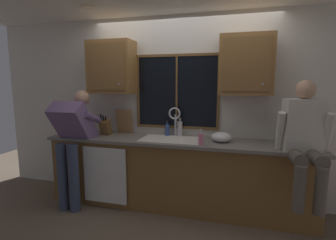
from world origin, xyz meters
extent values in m
cube|color=silver|center=(0.00, 0.06, 1.27)|extent=(5.79, 0.12, 2.55)
cylinder|color=#FFEAB2|center=(-1.02, -0.60, 2.54)|extent=(0.14, 0.14, 0.01)
cube|color=black|center=(-0.06, -0.01, 1.52)|extent=(1.10, 0.02, 0.95)
cube|color=brown|center=(-0.06, -0.02, 2.02)|extent=(1.17, 0.02, 0.04)
cube|color=brown|center=(-0.06, -0.02, 1.03)|extent=(1.17, 0.02, 0.04)
cube|color=brown|center=(-0.63, -0.02, 1.52)|extent=(0.03, 0.02, 0.95)
cube|color=brown|center=(0.50, -0.02, 1.52)|extent=(0.03, 0.02, 0.95)
cube|color=brown|center=(-0.06, -0.02, 1.52)|extent=(0.02, 0.02, 0.95)
cube|color=brown|center=(0.00, -0.29, 0.44)|extent=(3.39, 0.58, 0.88)
cube|color=slate|center=(0.00, -0.31, 0.90)|extent=(3.45, 0.62, 0.04)
cube|color=white|center=(-0.88, -0.61, 0.46)|extent=(0.60, 0.02, 0.74)
cube|color=olive|center=(-0.96, -0.17, 1.86)|extent=(0.63, 0.33, 0.72)
cube|color=brown|center=(-0.96, -0.34, 1.86)|extent=(0.55, 0.01, 0.62)
sphere|color=#B2B2B7|center=(-0.77, -0.34, 1.63)|extent=(0.02, 0.02, 0.02)
cube|color=olive|center=(0.83, -0.17, 1.86)|extent=(0.63, 0.33, 0.72)
cube|color=brown|center=(0.83, -0.34, 1.86)|extent=(0.55, 0.01, 0.62)
sphere|color=#B2B2B7|center=(1.02, -0.34, 1.63)|extent=(0.02, 0.02, 0.02)
cube|color=white|center=(-0.06, -0.30, 0.91)|extent=(0.80, 0.46, 0.02)
cube|color=beige|center=(-0.26, -0.30, 0.81)|extent=(0.36, 0.42, 0.20)
cube|color=beige|center=(0.14, -0.30, 0.81)|extent=(0.36, 0.42, 0.20)
cube|color=white|center=(-0.06, -0.30, 0.81)|extent=(0.04, 0.42, 0.20)
cylinder|color=silver|center=(-0.06, -0.08, 1.07)|extent=(0.03, 0.03, 0.30)
torus|color=silver|center=(-0.06, -0.14, 1.24)|extent=(0.16, 0.02, 0.16)
cylinder|color=silver|center=(0.02, -0.08, 0.97)|extent=(0.03, 0.03, 0.09)
cylinder|color=#384260|center=(-1.40, -0.76, 0.44)|extent=(0.13, 0.13, 0.88)
cylinder|color=#384260|center=(-1.23, -0.76, 0.44)|extent=(0.13, 0.13, 0.88)
cube|color=slate|center=(-1.32, -0.60, 1.12)|extent=(0.44, 0.51, 0.60)
sphere|color=tan|center=(-1.32, -0.37, 1.44)|extent=(0.21, 0.21, 0.21)
cylinder|color=slate|center=(-1.54, -0.42, 1.17)|extent=(0.09, 0.52, 0.26)
cylinder|color=slate|center=(-1.10, -0.42, 1.17)|extent=(0.09, 0.52, 0.26)
cylinder|color=#595147|center=(1.34, -0.69, 0.90)|extent=(0.14, 0.43, 0.16)
cylinder|color=#595147|center=(1.52, -0.69, 0.90)|extent=(0.14, 0.43, 0.16)
cylinder|color=#595147|center=(1.34, -0.91, 0.65)|extent=(0.11, 0.11, 0.46)
cylinder|color=#595147|center=(1.52, -0.91, 0.65)|extent=(0.11, 0.11, 0.46)
cube|color=beige|center=(1.43, -0.47, 1.20)|extent=(0.43, 0.27, 0.56)
sphere|color=tan|center=(1.43, -0.47, 1.58)|extent=(0.20, 0.20, 0.20)
cylinder|color=beige|center=(1.20, -0.52, 1.12)|extent=(0.08, 0.20, 0.47)
cylinder|color=beige|center=(1.66, -0.52, 1.12)|extent=(0.08, 0.20, 0.47)
cube|color=brown|center=(-1.03, -0.27, 1.02)|extent=(0.12, 0.18, 0.25)
cylinder|color=black|center=(-1.06, -0.33, 1.18)|extent=(0.02, 0.05, 0.09)
cylinder|color=black|center=(-1.03, -0.33, 1.17)|extent=(0.02, 0.04, 0.08)
cylinder|color=black|center=(-0.99, -0.32, 1.16)|extent=(0.02, 0.04, 0.06)
cube|color=#997047|center=(-0.83, -0.09, 1.09)|extent=(0.24, 0.09, 0.35)
ellipsoid|color=silver|center=(0.57, -0.27, 0.98)|extent=(0.26, 0.26, 0.13)
cylinder|color=pink|center=(0.35, -0.52, 0.99)|extent=(0.06, 0.06, 0.14)
cylinder|color=silver|center=(0.35, -0.52, 1.08)|extent=(0.02, 0.02, 0.04)
cylinder|color=silver|center=(0.35, -0.54, 1.11)|extent=(0.01, 0.04, 0.01)
cylinder|color=#334C8C|center=(-0.18, -0.09, 1.00)|extent=(0.06, 0.06, 0.16)
cylinder|color=navy|center=(-0.18, -0.09, 1.10)|extent=(0.03, 0.03, 0.04)
cylinder|color=black|center=(-0.18, -0.09, 1.12)|extent=(0.03, 0.03, 0.01)
cylinder|color=#B7B7BC|center=(0.00, -0.08, 1.02)|extent=(0.07, 0.07, 0.20)
cylinder|color=#929296|center=(0.00, -0.08, 1.15)|extent=(0.03, 0.03, 0.05)
cylinder|color=black|center=(0.00, -0.08, 1.18)|extent=(0.04, 0.04, 0.01)
camera|label=1|loc=(0.73, -3.43, 1.65)|focal=27.09mm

